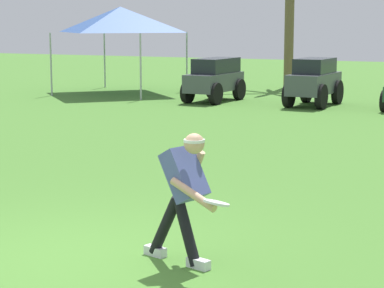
{
  "coord_description": "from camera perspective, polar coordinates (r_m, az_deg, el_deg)",
  "views": [
    {
      "loc": [
        4.39,
        -6.36,
        2.51
      ],
      "look_at": [
        0.32,
        2.42,
        0.9
      ],
      "focal_mm": 70.0,
      "sensor_mm": 36.0,
      "label": 1
    }
  ],
  "objects": [
    {
      "name": "ground_plane",
      "position": [
        8.13,
        -9.37,
        -8.67
      ],
      "size": [
        80.0,
        80.0,
        0.0
      ],
      "primitive_type": "plane",
      "color": "#477C2E"
    },
    {
      "name": "frisbee_thrower",
      "position": [
        7.66,
        -0.62,
        -3.54
      ],
      "size": [
        1.05,
        0.66,
        1.39
      ],
      "color": "black",
      "rests_on": "ground_plane"
    },
    {
      "name": "frisbee_in_flight",
      "position": [
        7.13,
        1.87,
        -4.5
      ],
      "size": [
        0.36,
        0.36,
        0.08
      ],
      "color": "white"
    },
    {
      "name": "parked_car_slot_a",
      "position": [
        23.41,
        1.74,
        5.04
      ],
      "size": [
        1.28,
        2.45,
        1.34
      ],
      "color": "#474C51",
      "rests_on": "ground_plane"
    },
    {
      "name": "parked_car_slot_b",
      "position": [
        22.45,
        9.28,
        4.78
      ],
      "size": [
        1.27,
        2.39,
        1.4
      ],
      "color": "#474C51",
      "rests_on": "ground_plane"
    },
    {
      "name": "event_tent",
      "position": [
        26.05,
        -5.48,
        9.42
      ],
      "size": [
        3.59,
        3.59,
        2.97
      ],
      "color": "#B2B5BA",
      "rests_on": "ground_plane"
    }
  ]
}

